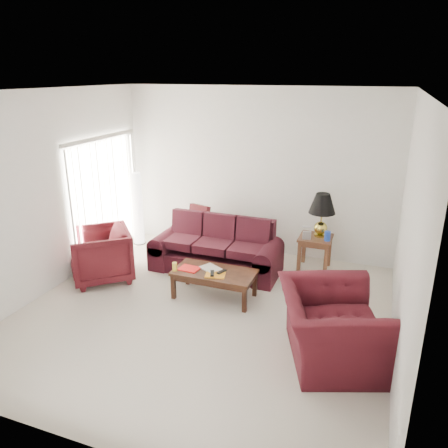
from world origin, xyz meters
name	(u,v)px	position (x,y,z in m)	size (l,w,h in m)	color
floor	(203,313)	(0.00, 0.00, 0.00)	(5.00, 5.00, 0.00)	beige
blinds	(106,199)	(-2.42, 1.30, 1.08)	(0.10, 2.00, 2.16)	silver
sofa	(216,246)	(-0.34, 1.37, 0.44)	(2.16, 0.93, 0.88)	black
throw_pillow	(199,216)	(-0.95, 2.07, 0.69)	(0.40, 0.12, 0.40)	black
end_table	(315,253)	(1.21, 2.02, 0.29)	(0.54, 0.54, 0.59)	#58241E
table_lamp	(322,215)	(1.27, 2.08, 0.96)	(0.44, 0.44, 0.74)	gold
clock	(307,235)	(1.09, 1.85, 0.66)	(0.14, 0.05, 0.14)	silver
blue_canister	(327,236)	(1.42, 1.91, 0.67)	(0.10, 0.10, 0.16)	#193AA7
picture_frame	(307,227)	(1.01, 2.24, 0.67)	(0.12, 0.02, 0.15)	silver
floor_lamp	(137,209)	(-2.22, 1.99, 0.72)	(0.23, 0.23, 1.44)	white
armchair_left	(101,255)	(-1.96, 0.41, 0.43)	(0.91, 0.94, 0.85)	#420F14
armchair_right	(331,327)	(1.80, -0.41, 0.42)	(1.30, 1.14, 0.84)	#3C0D15
coffee_table	(214,284)	(-0.02, 0.49, 0.21)	(1.21, 0.61, 0.42)	black
magazine_red	(189,269)	(-0.40, 0.43, 0.43)	(0.29, 0.22, 0.02)	red
magazine_white	(210,268)	(-0.10, 0.55, 0.43)	(0.30, 0.22, 0.02)	beige
magazine_orange	(215,275)	(0.05, 0.36, 0.43)	(0.28, 0.21, 0.02)	orange
remote_a	(212,273)	(0.00, 0.36, 0.45)	(0.05, 0.18, 0.02)	black
remote_b	(222,272)	(0.11, 0.46, 0.45)	(0.05, 0.17, 0.02)	black
yellow_glass	(175,267)	(-0.58, 0.31, 0.49)	(0.07, 0.07, 0.12)	yellow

